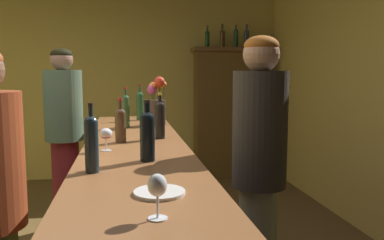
% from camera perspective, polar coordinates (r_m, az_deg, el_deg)
% --- Properties ---
extents(wall_back, '(5.73, 0.12, 2.65)m').
position_cam_1_polar(wall_back, '(5.84, -15.64, 4.88)').
color(wall_back, gold).
rests_on(wall_back, ground).
extents(bar_counter, '(0.63, 3.14, 1.05)m').
position_cam_1_polar(bar_counter, '(2.66, -7.87, -14.56)').
color(bar_counter, brown).
rests_on(bar_counter, ground).
extents(display_cabinet, '(0.99, 0.38, 1.83)m').
position_cam_1_polar(display_cabinet, '(5.73, 5.03, 1.37)').
color(display_cabinet, brown).
rests_on(display_cabinet, ground).
extents(wine_bottle_riesling, '(0.08, 0.08, 0.31)m').
position_cam_1_polar(wine_bottle_riesling, '(2.02, -6.37, -1.87)').
color(wine_bottle_riesling, black).
rests_on(wine_bottle_riesling, bar_counter).
extents(wine_bottle_syrah, '(0.07, 0.07, 0.28)m').
position_cam_1_polar(wine_bottle_syrah, '(2.58, -10.14, -0.46)').
color(wine_bottle_syrah, '#48321E').
rests_on(wine_bottle_syrah, bar_counter).
extents(wine_bottle_chardonnay, '(0.07, 0.07, 0.33)m').
position_cam_1_polar(wine_bottle_chardonnay, '(3.75, -7.43, 2.20)').
color(wine_bottle_chardonnay, '#254E2B').
rests_on(wine_bottle_chardonnay, bar_counter).
extents(wine_bottle_rose, '(0.07, 0.07, 0.31)m').
position_cam_1_polar(wine_bottle_rose, '(2.70, -4.60, 0.30)').
color(wine_bottle_rose, black).
rests_on(wine_bottle_rose, bar_counter).
extents(wine_bottle_malbec, '(0.06, 0.06, 0.31)m').
position_cam_1_polar(wine_bottle_malbec, '(1.84, -14.10, -2.98)').
color(wine_bottle_malbec, '#1B2931').
rests_on(wine_bottle_malbec, bar_counter).
extents(wine_bottle_pinot, '(0.06, 0.06, 0.33)m').
position_cam_1_polar(wine_bottle_pinot, '(3.25, -9.43, 1.48)').
color(wine_bottle_pinot, '#2E4F29').
rests_on(wine_bottle_pinot, bar_counter).
extents(wine_glass_front, '(0.07, 0.07, 0.13)m').
position_cam_1_polar(wine_glass_front, '(2.32, -12.15, -2.07)').
color(wine_glass_front, white).
rests_on(wine_glass_front, bar_counter).
extents(wine_glass_mid, '(0.06, 0.06, 0.14)m').
position_cam_1_polar(wine_glass_mid, '(1.24, -4.95, -9.51)').
color(wine_glass_mid, white).
rests_on(wine_glass_mid, bar_counter).
extents(flower_arrangement, '(0.16, 0.17, 0.41)m').
position_cam_1_polar(flower_arrangement, '(3.39, -5.05, 2.48)').
color(flower_arrangement, '#473127').
rests_on(flower_arrangement, bar_counter).
extents(cheese_plate, '(0.19, 0.19, 0.01)m').
position_cam_1_polar(cheese_plate, '(1.51, -4.65, -10.21)').
color(cheese_plate, white).
rests_on(cheese_plate, bar_counter).
extents(display_bottle_left, '(0.07, 0.07, 0.30)m').
position_cam_1_polar(display_bottle_left, '(5.65, 2.19, 11.56)').
color(display_bottle_left, '#193B1D').
rests_on(display_bottle_left, display_cabinet).
extents(display_bottle_midleft, '(0.07, 0.07, 0.32)m').
position_cam_1_polar(display_bottle_midleft, '(5.70, 4.33, 11.61)').
color(display_bottle_midleft, '#4D3212').
rests_on(display_bottle_midleft, display_cabinet).
extents(display_bottle_center, '(0.07, 0.07, 0.32)m').
position_cam_1_polar(display_bottle_center, '(5.75, 6.26, 11.61)').
color(display_bottle_center, '#173B1C').
rests_on(display_bottle_center, display_cabinet).
extents(display_bottle_midright, '(0.07, 0.07, 0.33)m').
position_cam_1_polar(display_bottle_midright, '(5.79, 7.77, 11.56)').
color(display_bottle_midright, '#252939').
rests_on(display_bottle_midright, display_cabinet).
extents(patron_in_navy, '(0.35, 0.35, 1.71)m').
position_cam_1_polar(patron_in_navy, '(3.92, -17.70, -1.57)').
color(patron_in_navy, maroon).
rests_on(patron_in_navy, ground).
extents(bartender, '(0.31, 0.31, 1.70)m').
position_cam_1_polar(bartender, '(2.34, 9.51, -6.72)').
color(bartender, gray).
rests_on(bartender, ground).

